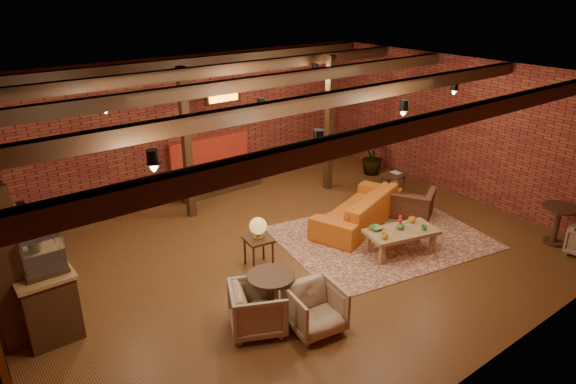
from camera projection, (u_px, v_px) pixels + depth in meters
floor at (286, 254)px, 9.62m from camera, size 10.00×10.00×0.00m
ceiling at (286, 82)px, 8.39m from camera, size 10.00×8.00×0.02m
wall_back at (182, 126)px, 11.94m from camera, size 10.00×0.02×3.20m
wall_front at (490, 268)px, 6.07m from camera, size 10.00×0.02×3.20m
wall_right at (458, 128)px, 11.81m from camera, size 0.02×8.00×3.20m
ceiling_beams at (286, 90)px, 8.44m from camera, size 9.80×6.40×0.22m
ceiling_pipe at (235, 88)px, 9.70m from camera, size 9.60×0.12×0.12m
post_left at (187, 145)px, 10.58m from camera, size 0.16×0.16×3.20m
post_right at (329, 125)px, 12.04m from camera, size 0.16×0.16×3.20m
service_counter at (30, 263)px, 7.74m from camera, size 0.80×2.50×1.60m
plant_counter at (29, 231)px, 7.79m from camera, size 0.35×0.39×0.30m
chalkboard_menu at (1, 364)px, 4.55m from camera, size 0.08×0.96×1.46m
banquette at (217, 170)px, 12.37m from camera, size 2.10×0.70×1.00m
service_sign at (223, 97)px, 11.33m from camera, size 0.86×0.06×0.30m
ceiling_spotlights at (286, 103)px, 8.52m from camera, size 6.40×4.40×0.28m
rug at (381, 237)px, 10.21m from camera, size 4.36×3.63×0.01m
sofa at (358, 208)px, 10.65m from camera, size 2.64×1.71×0.72m
coffee_table at (400, 233)px, 9.52m from camera, size 1.46×0.97×0.71m
side_table_lamp at (258, 230)px, 8.92m from camera, size 0.52×0.52×0.96m
round_table_left at (271, 289)px, 7.61m from camera, size 0.71×0.71×0.74m
armchair_a at (258, 306)px, 7.40m from camera, size 0.98×1.01×0.79m
armchair_b at (315, 307)px, 7.41m from camera, size 0.84×0.80×0.76m
armchair_right at (410, 198)px, 10.99m from camera, size 1.01×1.14×0.84m
side_table_book at (393, 175)px, 12.06m from camera, size 0.59×0.59×0.56m
round_table_right at (558, 219)px, 9.81m from camera, size 0.66×0.66×0.77m
plant_tall at (375, 120)px, 13.03m from camera, size 2.17×2.17×2.93m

